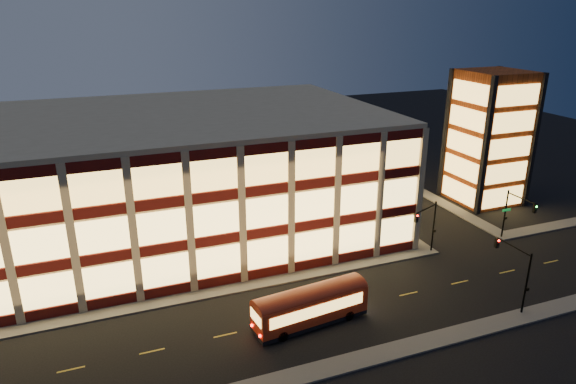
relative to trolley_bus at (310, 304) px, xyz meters
name	(u,v)px	position (x,y,z in m)	size (l,w,h in m)	color
ground	(230,295)	(-5.29, 7.02, -1.91)	(200.00, 200.00, 0.00)	black
sidewalk_office_south	(196,295)	(-8.29, 8.02, -1.83)	(54.00, 2.00, 0.15)	#514F4C
sidewalk_office_east	(358,203)	(17.71, 24.02, -1.83)	(2.00, 30.00, 0.15)	#514F4C
sidewalk_tower_south	(542,228)	(34.71, 8.02, -1.83)	(14.00, 2.00, 0.15)	#514F4C
sidewalk_tower_west	(424,193)	(28.71, 24.02, -1.83)	(2.00, 30.00, 0.15)	#514F4C
sidewalk_near	(276,382)	(-5.29, -5.98, -1.83)	(100.00, 2.00, 0.15)	#514F4C
office_building	(165,175)	(-8.21, 23.93, 5.34)	(50.45, 30.45, 14.50)	tan
stair_tower	(489,138)	(34.66, 18.97, 7.08)	(8.60, 8.60, 18.00)	#8C3814
traffic_signal_far	(428,221)	(16.92, 7.26, 2.20)	(3.79, 1.87, 6.00)	black
traffic_signal_right	(515,210)	(28.21, 6.40, 2.19)	(1.20, 4.37, 6.00)	black
traffic_signal_near	(516,265)	(18.21, -4.01, 2.22)	(0.32, 4.45, 6.00)	black
trolley_bus	(310,304)	(0.00, 0.00, 0.00)	(10.39, 3.65, 3.45)	#9C2008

